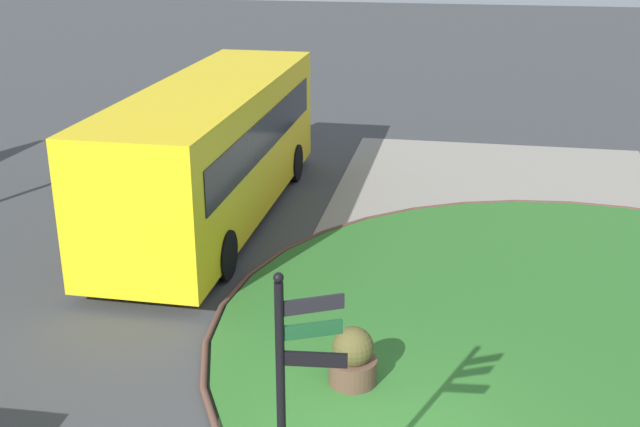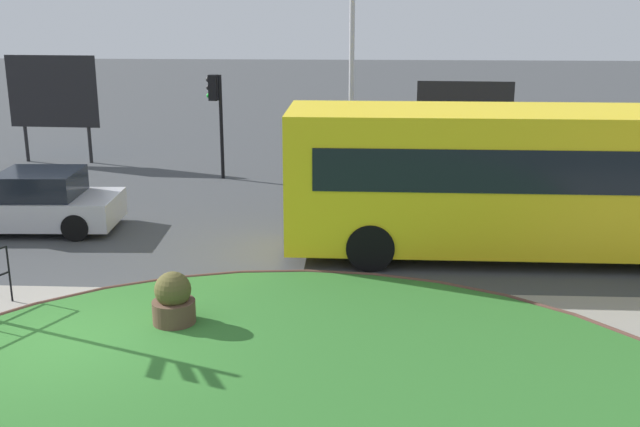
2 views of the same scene
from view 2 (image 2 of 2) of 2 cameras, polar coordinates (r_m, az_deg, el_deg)
ground at (r=13.34m, az=-18.28°, el=-9.26°), size 120.00×120.00×0.00m
sidewalk_paving at (r=11.90m, az=-21.29°, el=-12.66°), size 32.00×8.52×0.02m
bus_yellow at (r=16.98m, az=14.59°, el=2.52°), size 9.94×2.69×3.20m
car_trailing at (r=19.76m, az=-20.30°, el=0.73°), size 4.01×2.06×1.46m
traffic_light_near at (r=23.87m, az=-7.76°, el=8.18°), size 0.49×0.29×3.21m
lamppost_tall at (r=23.51m, az=2.40°, el=13.36°), size 0.32×0.32×8.37m
billboard_left at (r=27.59m, az=-19.24°, el=8.43°), size 3.12×0.31×3.63m
billboard_right at (r=26.06m, az=10.69°, el=7.30°), size 3.17×0.28×2.83m
planter_near_signpost at (r=13.35m, az=-10.85°, el=-6.53°), size 0.74×0.74×1.01m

